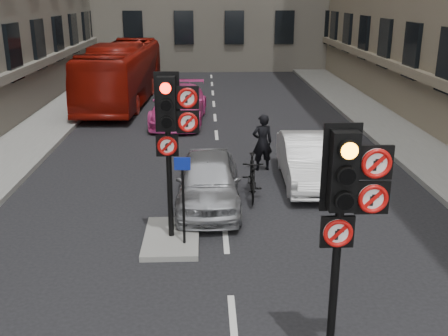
{
  "coord_description": "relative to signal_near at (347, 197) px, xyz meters",
  "views": [
    {
      "loc": [
        -0.42,
        -5.53,
        5.19
      ],
      "look_at": [
        -0.14,
        2.23,
        2.6
      ],
      "focal_mm": 42.0,
      "sensor_mm": 36.0,
      "label": 1
    }
  ],
  "objects": [
    {
      "name": "pavement_left",
      "position": [
        -8.69,
        11.01,
        -2.5
      ],
      "size": [
        3.0,
        50.0,
        0.16
      ],
      "primitive_type": "cube",
      "color": "gray",
      "rests_on": "ground"
    },
    {
      "name": "pavement_right",
      "position": [
        5.71,
        11.01,
        -2.5
      ],
      "size": [
        3.0,
        50.0,
        0.16
      ],
      "primitive_type": "cube",
      "color": "gray",
      "rests_on": "ground"
    },
    {
      "name": "centre_island",
      "position": [
        -2.69,
        4.01,
        -2.52
      ],
      "size": [
        1.2,
        2.0,
        0.12
      ],
      "primitive_type": "cube",
      "color": "gray",
      "rests_on": "ground"
    },
    {
      "name": "signal_near",
      "position": [
        0.0,
        0.0,
        0.0
      ],
      "size": [
        0.91,
        0.4,
        3.58
      ],
      "color": "black",
      "rests_on": "ground"
    },
    {
      "name": "signal_far",
      "position": [
        -2.6,
        4.0,
        0.12
      ],
      "size": [
        0.91,
        0.4,
        3.58
      ],
      "color": "black",
      "rests_on": "centre_island"
    },
    {
      "name": "car_silver",
      "position": [
        -1.85,
        6.01,
        -1.91
      ],
      "size": [
        1.66,
        3.99,
        1.35
      ],
      "primitive_type": "imported",
      "rotation": [
        0.0,
        0.0,
        -0.02
      ],
      "color": "#989A9F",
      "rests_on": "ground"
    },
    {
      "name": "car_white",
      "position": [
        1.01,
        7.62,
        -1.91
      ],
      "size": [
        1.57,
        4.14,
        1.35
      ],
      "primitive_type": "imported",
      "rotation": [
        0.0,
        0.0,
        -0.03
      ],
      "color": "silver",
      "rests_on": "ground"
    },
    {
      "name": "car_pink",
      "position": [
        -3.0,
        15.27,
        -1.84
      ],
      "size": [
        2.42,
        5.24,
        1.48
      ],
      "primitive_type": "imported",
      "rotation": [
        0.0,
        0.0,
        -0.07
      ],
      "color": "#E24298",
      "rests_on": "ground"
    },
    {
      "name": "bus_red",
      "position": [
        -5.99,
        19.51,
        -1.12
      ],
      "size": [
        2.93,
        10.57,
        2.92
      ],
      "primitive_type": "imported",
      "rotation": [
        0.0,
        0.0,
        -0.05
      ],
      "color": "maroon",
      "rests_on": "ground"
    },
    {
      "name": "motorcycle",
      "position": [
        -0.68,
        6.55,
        -2.02
      ],
      "size": [
        0.63,
        1.91,
        1.13
      ],
      "primitive_type": "imported",
      "rotation": [
        0.0,
        0.0,
        -0.05
      ],
      "color": "black",
      "rests_on": "ground"
    },
    {
      "name": "motorcyclist",
      "position": [
        -0.18,
        8.8,
        -1.71
      ],
      "size": [
        0.71,
        0.53,
        1.75
      ],
      "primitive_type": "imported",
      "rotation": [
        0.0,
        0.0,
        3.33
      ],
      "color": "black",
      "rests_on": "ground"
    },
    {
      "name": "info_sign",
      "position": [
        -2.39,
        3.61,
        -1.22
      ],
      "size": [
        0.33,
        0.11,
        1.93
      ],
      "rotation": [
        0.0,
        0.0,
        -0.07
      ],
      "color": "black",
      "rests_on": "centre_island"
    }
  ]
}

